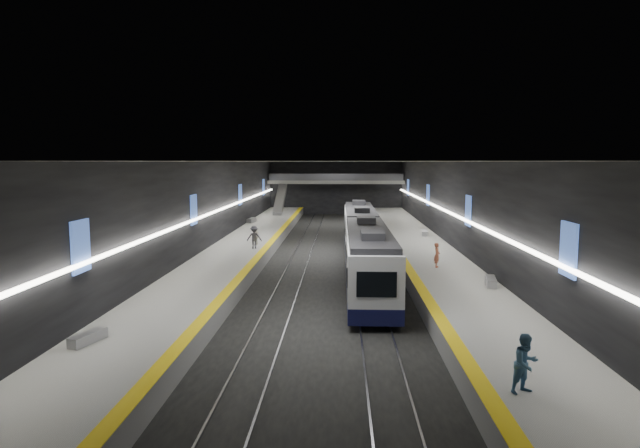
{
  "coord_description": "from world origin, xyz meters",
  "views": [
    {
      "loc": [
        0.87,
        -46.4,
        7.98
      ],
      "look_at": [
        -1.14,
        3.06,
        2.2
      ],
      "focal_mm": 30.0,
      "sensor_mm": 36.0,
      "label": 1
    }
  ],
  "objects_px": {
    "passenger_right_b": "(526,364)",
    "train": "(363,240)",
    "bench_left_near": "(88,338)",
    "passenger_left_b": "(254,237)",
    "bench_right_near": "(491,281)",
    "bench_left_far": "(252,220)",
    "escalator": "(280,199)",
    "bench_right_far": "(425,233)",
    "passenger_left_a": "(256,236)",
    "passenger_right_a": "(437,255)"
  },
  "relations": [
    {
      "from": "passenger_right_a",
      "to": "passenger_left_a",
      "type": "height_order",
      "value": "passenger_right_a"
    },
    {
      "from": "train",
      "to": "passenger_left_b",
      "type": "height_order",
      "value": "train"
    },
    {
      "from": "escalator",
      "to": "bench_right_near",
      "type": "relative_size",
      "value": 4.28
    },
    {
      "from": "escalator",
      "to": "train",
      "type": "bearing_deg",
      "value": -73.22
    },
    {
      "from": "passenger_right_b",
      "to": "passenger_left_b",
      "type": "xyz_separation_m",
      "value": [
        -12.6,
        26.61,
        0.0
      ]
    },
    {
      "from": "bench_right_far",
      "to": "bench_left_far",
      "type": "bearing_deg",
      "value": 160.06
    },
    {
      "from": "bench_left_near",
      "to": "bench_left_far",
      "type": "relative_size",
      "value": 0.82
    },
    {
      "from": "bench_right_far",
      "to": "passenger_left_b",
      "type": "bearing_deg",
      "value": -141.59
    },
    {
      "from": "bench_right_near",
      "to": "passenger_right_a",
      "type": "distance_m",
      "value": 5.54
    },
    {
      "from": "passenger_right_b",
      "to": "escalator",
      "type": "bearing_deg",
      "value": 76.61
    },
    {
      "from": "bench_right_near",
      "to": "passenger_left_a",
      "type": "relative_size",
      "value": 1.22
    },
    {
      "from": "passenger_right_a",
      "to": "passenger_left_b",
      "type": "relative_size",
      "value": 0.89
    },
    {
      "from": "bench_left_near",
      "to": "bench_right_near",
      "type": "height_order",
      "value": "bench_right_near"
    },
    {
      "from": "passenger_right_b",
      "to": "passenger_left_b",
      "type": "distance_m",
      "value": 29.44
    },
    {
      "from": "bench_right_near",
      "to": "bench_left_far",
      "type": "bearing_deg",
      "value": 131.99
    },
    {
      "from": "passenger_right_b",
      "to": "passenger_left_b",
      "type": "relative_size",
      "value": 1.0
    },
    {
      "from": "passenger_right_a",
      "to": "passenger_left_b",
      "type": "xyz_separation_m",
      "value": [
        -13.35,
        7.19,
        0.1
      ]
    },
    {
      "from": "train",
      "to": "bench_left_far",
      "type": "xyz_separation_m",
      "value": [
        -12.0,
        21.64,
        -0.95
      ]
    },
    {
      "from": "bench_left_far",
      "to": "passenger_left_b",
      "type": "relative_size",
      "value": 1.11
    },
    {
      "from": "escalator",
      "to": "bench_left_far",
      "type": "xyz_separation_m",
      "value": [
        -2.0,
        -11.53,
        -1.65
      ]
    },
    {
      "from": "bench_right_near",
      "to": "bench_right_far",
      "type": "xyz_separation_m",
      "value": [
        -0.56,
        20.68,
        0.0
      ]
    },
    {
      "from": "bench_left_far",
      "to": "bench_left_near",
      "type": "bearing_deg",
      "value": -81.09
    },
    {
      "from": "bench_right_far",
      "to": "passenger_left_a",
      "type": "distance_m",
      "value": 16.49
    },
    {
      "from": "bench_left_far",
      "to": "passenger_right_a",
      "type": "height_order",
      "value": "passenger_right_a"
    },
    {
      "from": "escalator",
      "to": "bench_left_far",
      "type": "height_order",
      "value": "escalator"
    },
    {
      "from": "bench_right_near",
      "to": "passenger_left_b",
      "type": "bearing_deg",
      "value": 152.18
    },
    {
      "from": "passenger_left_a",
      "to": "bench_left_near",
      "type": "bearing_deg",
      "value": 1.22
    },
    {
      "from": "bench_left_near",
      "to": "bench_right_far",
      "type": "relative_size",
      "value": 0.89
    },
    {
      "from": "bench_right_far",
      "to": "passenger_left_b",
      "type": "relative_size",
      "value": 1.02
    },
    {
      "from": "train",
      "to": "bench_left_far",
      "type": "relative_size",
      "value": 14.67
    },
    {
      "from": "bench_left_far",
      "to": "passenger_left_b",
      "type": "height_order",
      "value": "passenger_left_b"
    },
    {
      "from": "passenger_right_b",
      "to": "train",
      "type": "bearing_deg",
      "value": 72.31
    },
    {
      "from": "passenger_right_a",
      "to": "passenger_right_b",
      "type": "xyz_separation_m",
      "value": [
        -0.75,
        -19.41,
        0.1
      ]
    },
    {
      "from": "bench_left_far",
      "to": "passenger_right_a",
      "type": "xyz_separation_m",
      "value": [
        16.7,
        -25.73,
        0.57
      ]
    },
    {
      "from": "bench_left_near",
      "to": "passenger_left_b",
      "type": "bearing_deg",
      "value": 99.83
    },
    {
      "from": "bench_right_far",
      "to": "bench_right_near",
      "type": "bearing_deg",
      "value": -79.39
    },
    {
      "from": "train",
      "to": "bench_right_near",
      "type": "xyz_separation_m",
      "value": [
        6.85,
        -9.17,
        -0.97
      ]
    },
    {
      "from": "passenger_right_a",
      "to": "passenger_left_a",
      "type": "xyz_separation_m",
      "value": [
        -13.47,
        8.91,
        -0.06
      ]
    },
    {
      "from": "train",
      "to": "bench_left_far",
      "type": "height_order",
      "value": "train"
    },
    {
      "from": "bench_left_near",
      "to": "bench_right_near",
      "type": "distance_m",
      "value": 21.05
    },
    {
      "from": "bench_left_near",
      "to": "passenger_left_a",
      "type": "relative_size",
      "value": 1.1
    },
    {
      "from": "bench_left_near",
      "to": "passenger_right_b",
      "type": "distance_m",
      "value": 15.86
    },
    {
      "from": "train",
      "to": "bench_right_far",
      "type": "distance_m",
      "value": 13.15
    },
    {
      "from": "bench_left_far",
      "to": "passenger_right_a",
      "type": "distance_m",
      "value": 30.68
    },
    {
      "from": "bench_right_near",
      "to": "passenger_left_a",
      "type": "distance_m",
      "value": 20.98
    },
    {
      "from": "bench_left_near",
      "to": "passenger_right_b",
      "type": "relative_size",
      "value": 0.92
    },
    {
      "from": "escalator",
      "to": "passenger_left_b",
      "type": "relative_size",
      "value": 4.34
    },
    {
      "from": "passenger_left_a",
      "to": "bench_right_near",
      "type": "bearing_deg",
      "value": 55.57
    },
    {
      "from": "passenger_right_a",
      "to": "train",
      "type": "bearing_deg",
      "value": 60.81
    },
    {
      "from": "train",
      "to": "escalator",
      "type": "height_order",
      "value": "escalator"
    }
  ]
}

